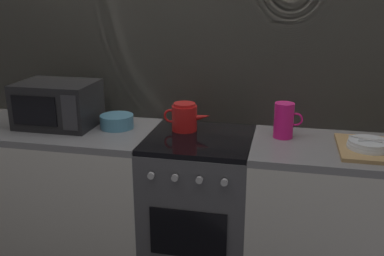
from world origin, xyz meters
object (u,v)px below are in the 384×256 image
(stove_unit, at_px, (199,208))
(dish_pile, at_px, (368,147))
(microwave, at_px, (58,104))
(mixing_bowl, at_px, (117,121))
(kettle, at_px, (185,117))
(pitcher, at_px, (284,120))

(stove_unit, distance_m, dish_pile, 1.02)
(microwave, distance_m, mixing_bowl, 0.38)
(kettle, distance_m, pitcher, 0.58)
(pitcher, distance_m, dish_pile, 0.46)
(mixing_bowl, relative_size, pitcher, 1.00)
(stove_unit, xyz_separation_m, pitcher, (0.46, 0.10, 0.55))
(mixing_bowl, xyz_separation_m, dish_pile, (1.42, -0.10, -0.02))
(mixing_bowl, bearing_deg, microwave, -175.54)
(mixing_bowl, distance_m, pitcher, 0.99)
(microwave, relative_size, kettle, 1.62)
(pitcher, bearing_deg, microwave, -177.34)
(stove_unit, height_order, microwave, microwave)
(microwave, bearing_deg, mixing_bowl, 4.46)
(kettle, distance_m, dish_pile, 1.02)
(microwave, bearing_deg, pitcher, 2.66)
(stove_unit, bearing_deg, kettle, 136.80)
(microwave, xyz_separation_m, pitcher, (1.35, 0.06, -0.03))
(stove_unit, height_order, kettle, kettle)
(mixing_bowl, bearing_deg, stove_unit, -6.78)
(mixing_bowl, xyz_separation_m, pitcher, (0.99, 0.03, 0.06))
(microwave, height_order, pitcher, microwave)
(mixing_bowl, distance_m, dish_pile, 1.42)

